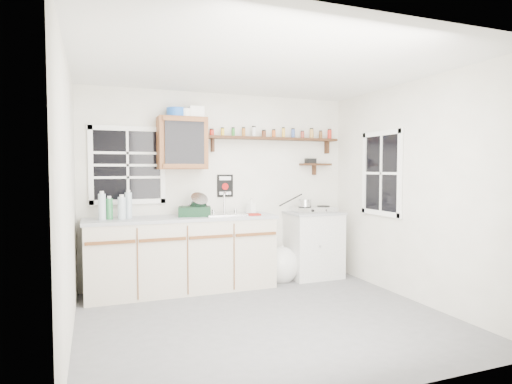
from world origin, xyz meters
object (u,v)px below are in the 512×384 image
at_px(main_cabinet, 183,254).
at_px(upper_cabinet, 182,143).
at_px(dish_rack, 196,208).
at_px(hotplate, 314,209).
at_px(right_cabinet, 313,244).
at_px(spice_shelf, 275,138).

xyz_separation_m(main_cabinet, upper_cabinet, (0.03, 0.14, 1.36)).
distance_m(upper_cabinet, dish_rack, 0.83).
distance_m(main_cabinet, hotplate, 1.90).
bearing_deg(right_cabinet, upper_cabinet, 176.24).
distance_m(dish_rack, hotplate, 1.66).
relative_size(dish_rack, hotplate, 0.74).
xyz_separation_m(main_cabinet, dish_rack, (0.17, 0.01, 0.55)).
distance_m(upper_cabinet, hotplate, 2.00).
height_order(upper_cabinet, hotplate, upper_cabinet).
height_order(right_cabinet, spice_shelf, spice_shelf).
distance_m(main_cabinet, dish_rack, 0.58).
relative_size(spice_shelf, hotplate, 3.16).
bearing_deg(dish_rack, main_cabinet, -164.27).
bearing_deg(dish_rack, upper_cabinet, 147.73).
xyz_separation_m(main_cabinet, spice_shelf, (1.33, 0.21, 1.47)).
bearing_deg(spice_shelf, hotplate, -22.36).
bearing_deg(spice_shelf, right_cabinet, -20.25).
distance_m(main_cabinet, upper_cabinet, 1.37).
distance_m(right_cabinet, dish_rack, 1.76).
bearing_deg(right_cabinet, spice_shelf, 159.75).
distance_m(right_cabinet, spice_shelf, 1.57).
xyz_separation_m(upper_cabinet, hotplate, (1.80, -0.14, -0.88)).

